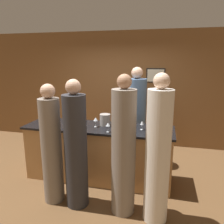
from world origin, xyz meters
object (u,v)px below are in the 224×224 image
(guest_3, at_px, (123,151))
(wine_bottle_0, at_px, (52,117))
(guest_0, at_px, (76,149))
(wine_bottle_2, at_px, (117,121))
(guest_1, at_px, (158,156))
(ice_bucket, at_px, (105,120))
(bartender, at_px, (136,121))
(guest_2, at_px, (52,148))
(wine_bottle_1, at_px, (158,122))

(guest_3, height_order, wine_bottle_0, guest_3)
(guest_0, distance_m, wine_bottle_2, 0.94)
(guest_1, bearing_deg, guest_3, 172.69)
(guest_1, bearing_deg, guest_0, 177.36)
(wine_bottle_2, xyz_separation_m, ice_bucket, (-0.23, 0.07, -0.01))
(bartender, relative_size, guest_2, 1.11)
(bartender, relative_size, wine_bottle_2, 7.20)
(ice_bucket, bearing_deg, guest_3, -60.65)
(guest_2, relative_size, wine_bottle_1, 6.02)
(guest_0, bearing_deg, wine_bottle_2, 63.22)
(wine_bottle_2, bearing_deg, guest_2, -134.95)
(wine_bottle_0, xyz_separation_m, wine_bottle_2, (1.18, 0.05, -0.02))
(guest_0, relative_size, wine_bottle_1, 6.26)
(guest_1, relative_size, guest_3, 1.01)
(ice_bucket, bearing_deg, bartender, 54.68)
(guest_0, relative_size, guest_3, 0.96)
(wine_bottle_0, bearing_deg, wine_bottle_1, 5.11)
(guest_0, relative_size, guest_1, 0.95)
(wine_bottle_0, relative_size, wine_bottle_1, 1.07)
(guest_3, relative_size, wine_bottle_1, 6.52)
(guest_1, bearing_deg, wine_bottle_0, 156.64)
(guest_1, bearing_deg, wine_bottle_2, 129.78)
(guest_1, relative_size, wine_bottle_2, 7.15)
(guest_3, distance_m, wine_bottle_2, 0.88)
(guest_2, height_order, wine_bottle_2, guest_2)
(bartender, distance_m, wine_bottle_1, 0.78)
(wine_bottle_0, distance_m, wine_bottle_1, 1.87)
(bartender, height_order, guest_0, bartender)
(bartender, height_order, wine_bottle_1, bartender)
(wine_bottle_1, height_order, ice_bucket, wine_bottle_1)
(guest_0, height_order, wine_bottle_2, guest_0)
(bartender, distance_m, guest_1, 1.67)
(wine_bottle_0, bearing_deg, guest_1, -23.36)
(guest_1, xyz_separation_m, wine_bottle_1, (-0.04, 0.99, 0.17))
(guest_1, relative_size, wine_bottle_0, 6.16)
(guest_0, relative_size, guest_2, 1.04)
(bartender, xyz_separation_m, guest_3, (0.04, -1.54, -0.01))
(guest_3, xyz_separation_m, wine_bottle_0, (-1.46, 0.77, 0.20))
(guest_3, bearing_deg, wine_bottle_0, 152.23)
(guest_0, xyz_separation_m, wine_bottle_0, (-0.77, 0.77, 0.23))
(guest_0, bearing_deg, wine_bottle_0, 134.83)
(wine_bottle_2, bearing_deg, guest_1, -50.22)
(guest_3, relative_size, ice_bucket, 9.56)
(guest_0, height_order, guest_1, guest_1)
(guest_2, xyz_separation_m, guest_3, (1.08, -0.01, 0.07))
(guest_3, relative_size, wine_bottle_2, 7.06)
(guest_0, xyz_separation_m, ice_bucket, (0.19, 0.89, 0.21))
(guest_1, xyz_separation_m, ice_bucket, (-0.95, 0.95, 0.16))
(bartender, height_order, wine_bottle_0, bartender)
(guest_2, distance_m, wine_bottle_2, 1.16)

